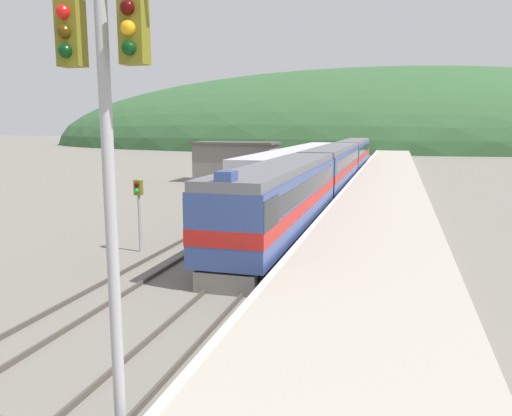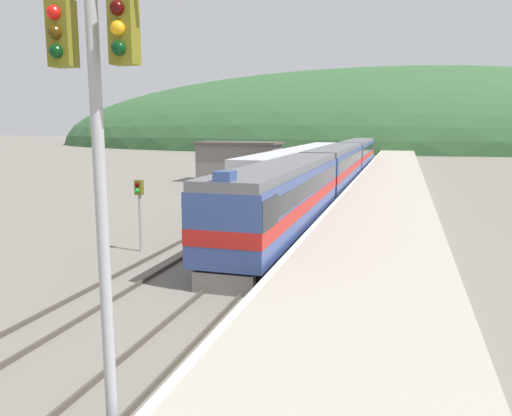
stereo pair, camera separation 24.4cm
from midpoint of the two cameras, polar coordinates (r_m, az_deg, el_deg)
track_main at (r=71.94m, az=11.67°, el=4.48°), size 1.52×180.00×0.16m
track_siding at (r=72.39m, az=8.40°, el=4.61°), size 1.52×180.00×0.16m
platform at (r=51.75m, az=15.20°, el=2.97°), size 6.33×140.00×1.04m
distant_hills at (r=150.98m, az=14.25°, el=6.85°), size 205.98×92.69×44.24m
station_shed at (r=53.85m, az=-1.79°, el=5.30°), size 8.95×4.59×4.30m
express_train_lead_car at (r=26.56m, az=3.37°, el=1.18°), size 3.02×19.42×4.44m
carriage_second at (r=47.95m, az=9.30°, el=4.74°), size 3.01×21.99×4.08m
carriage_third at (r=70.66m, az=11.64°, el=6.14°), size 3.01×21.99×4.08m
siding_train at (r=51.54m, az=5.13°, el=4.82°), size 2.90×36.91×3.73m
signal_mast_main at (r=8.37m, az=-16.90°, el=8.03°), size 2.20×0.42×8.97m
signal_post_siding at (r=24.40m, az=-12.92°, el=0.96°), size 0.36×0.42×3.53m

